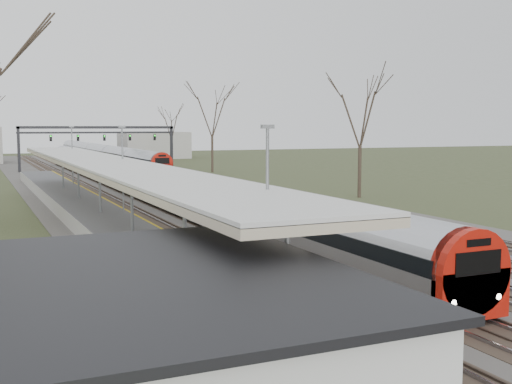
% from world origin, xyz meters
% --- Properties ---
extents(track_bed, '(24.00, 160.00, 0.22)m').
position_xyz_m(track_bed, '(0.26, 55.00, 0.06)').
color(track_bed, '#474442').
rests_on(track_bed, ground).
extents(platform, '(3.50, 69.00, 1.00)m').
position_xyz_m(platform, '(-9.05, 37.50, 0.50)').
color(platform, '#9E9B93').
rests_on(platform, ground).
extents(canopy, '(4.10, 50.00, 3.11)m').
position_xyz_m(canopy, '(-9.05, 32.99, 3.93)').
color(canopy, slate).
rests_on(canopy, platform).
extents(station_building, '(6.00, 9.00, 3.20)m').
position_xyz_m(station_building, '(-12.50, 8.00, 1.60)').
color(station_building, silver).
rests_on(station_building, ground).
extents(signal_gantry, '(21.00, 0.59, 6.08)m').
position_xyz_m(signal_gantry, '(0.29, 84.99, 4.91)').
color(signal_gantry, black).
rests_on(signal_gantry, ground).
extents(tree_east_far, '(5.00, 5.00, 10.30)m').
position_xyz_m(tree_east_far, '(14.00, 42.00, 7.29)').
color(tree_east_far, '#2D231C').
rests_on(tree_east_far, ground).
extents(train_near, '(2.62, 90.21, 3.05)m').
position_xyz_m(train_near, '(-2.50, 55.54, 1.48)').
color(train_near, '#9C9EA5').
rests_on(train_near, ground).
extents(train_far, '(2.62, 75.21, 3.05)m').
position_xyz_m(train_far, '(4.50, 106.08, 1.48)').
color(train_far, '#9C9EA5').
rests_on(train_far, ground).
extents(passenger, '(0.61, 0.74, 1.73)m').
position_xyz_m(passenger, '(-8.82, 11.41, 1.87)').
color(passenger, navy).
rests_on(passenger, platform).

